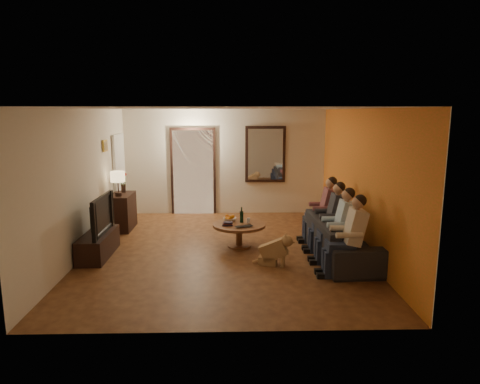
{
  "coord_description": "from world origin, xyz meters",
  "views": [
    {
      "loc": [
        0.09,
        -7.63,
        2.55
      ],
      "look_at": [
        0.3,
        0.3,
        1.05
      ],
      "focal_mm": 32.0,
      "sensor_mm": 36.0,
      "label": 1
    }
  ],
  "objects_px": {
    "tv": "(96,215)",
    "bowl": "(230,219)",
    "table_lamp": "(118,184)",
    "wine_bottle": "(242,215)",
    "person_a": "(351,239)",
    "laptop": "(245,227)",
    "coffee_table": "(239,235)",
    "person_b": "(341,229)",
    "sofa": "(341,238)",
    "person_d": "(325,212)",
    "dog": "(274,249)",
    "tv_stand": "(98,245)",
    "dresser": "(122,212)",
    "person_c": "(332,220)"
  },
  "relations": [
    {
      "from": "person_a",
      "to": "dog",
      "type": "relative_size",
      "value": 2.14
    },
    {
      "from": "person_b",
      "to": "dog",
      "type": "bearing_deg",
      "value": -175.54
    },
    {
      "from": "tv",
      "to": "sofa",
      "type": "distance_m",
      "value": 4.35
    },
    {
      "from": "person_a",
      "to": "person_d",
      "type": "xyz_separation_m",
      "value": [
        0.0,
        1.8,
        0.0
      ]
    },
    {
      "from": "person_a",
      "to": "laptop",
      "type": "bearing_deg",
      "value": 142.12
    },
    {
      "from": "person_b",
      "to": "sofa",
      "type": "bearing_deg",
      "value": 71.57
    },
    {
      "from": "wine_bottle",
      "to": "person_d",
      "type": "bearing_deg",
      "value": 6.21
    },
    {
      "from": "dresser",
      "to": "table_lamp",
      "type": "height_order",
      "value": "table_lamp"
    },
    {
      "from": "sofa",
      "to": "person_b",
      "type": "distance_m",
      "value": 0.41
    },
    {
      "from": "bowl",
      "to": "dog",
      "type": "bearing_deg",
      "value": -59.17
    },
    {
      "from": "dresser",
      "to": "dog",
      "type": "xyz_separation_m",
      "value": [
        3.09,
        -2.33,
        -0.11
      ]
    },
    {
      "from": "table_lamp",
      "to": "wine_bottle",
      "type": "xyz_separation_m",
      "value": [
        2.58,
        -1.0,
        -0.45
      ]
    },
    {
      "from": "sofa",
      "to": "table_lamp",
      "type": "bearing_deg",
      "value": 66.24
    },
    {
      "from": "wine_bottle",
      "to": "laptop",
      "type": "bearing_deg",
      "value": -82.5
    },
    {
      "from": "table_lamp",
      "to": "dresser",
      "type": "bearing_deg",
      "value": 90.0
    },
    {
      "from": "dresser",
      "to": "tv_stand",
      "type": "relative_size",
      "value": 0.7
    },
    {
      "from": "sofa",
      "to": "wine_bottle",
      "type": "xyz_separation_m",
      "value": [
        -1.75,
        0.72,
        0.26
      ]
    },
    {
      "from": "table_lamp",
      "to": "person_c",
      "type": "height_order",
      "value": "table_lamp"
    },
    {
      "from": "coffee_table",
      "to": "bowl",
      "type": "relative_size",
      "value": 3.86
    },
    {
      "from": "coffee_table",
      "to": "dog",
      "type": "bearing_deg",
      "value": -61.25
    },
    {
      "from": "coffee_table",
      "to": "person_d",
      "type": "bearing_deg",
      "value": 9.35
    },
    {
      "from": "person_a",
      "to": "wine_bottle",
      "type": "height_order",
      "value": "person_a"
    },
    {
      "from": "tv",
      "to": "coffee_table",
      "type": "height_order",
      "value": "tv"
    },
    {
      "from": "table_lamp",
      "to": "tv_stand",
      "type": "height_order",
      "value": "table_lamp"
    },
    {
      "from": "tv",
      "to": "dog",
      "type": "xyz_separation_m",
      "value": [
        3.09,
        -0.54,
        -0.48
      ]
    },
    {
      "from": "bowl",
      "to": "laptop",
      "type": "bearing_deg",
      "value": -60.75
    },
    {
      "from": "coffee_table",
      "to": "person_c",
      "type": "bearing_deg",
      "value": -10.72
    },
    {
      "from": "laptop",
      "to": "coffee_table",
      "type": "bearing_deg",
      "value": 88.67
    },
    {
      "from": "tv",
      "to": "bowl",
      "type": "height_order",
      "value": "tv"
    },
    {
      "from": "tv_stand",
      "to": "person_a",
      "type": "distance_m",
      "value": 4.37
    },
    {
      "from": "table_lamp",
      "to": "tv_stand",
      "type": "bearing_deg",
      "value": -90.0
    },
    {
      "from": "coffee_table",
      "to": "wine_bottle",
      "type": "distance_m",
      "value": 0.4
    },
    {
      "from": "tv_stand",
      "to": "laptop",
      "type": "bearing_deg",
      "value": 4.13
    },
    {
      "from": "person_d",
      "to": "tv_stand",
      "type": "bearing_deg",
      "value": -169.95
    },
    {
      "from": "person_c",
      "to": "coffee_table",
      "type": "height_order",
      "value": "person_c"
    },
    {
      "from": "person_d",
      "to": "coffee_table",
      "type": "relative_size",
      "value": 1.2
    },
    {
      "from": "laptop",
      "to": "table_lamp",
      "type": "bearing_deg",
      "value": 131.41
    },
    {
      "from": "person_c",
      "to": "person_b",
      "type": "bearing_deg",
      "value": -90.0
    },
    {
      "from": "person_a",
      "to": "dog",
      "type": "height_order",
      "value": "person_a"
    },
    {
      "from": "tv_stand",
      "to": "person_a",
      "type": "xyz_separation_m",
      "value": [
        4.23,
        -1.05,
        0.39
      ]
    },
    {
      "from": "tv_stand",
      "to": "sofa",
      "type": "height_order",
      "value": "sofa"
    },
    {
      "from": "tv",
      "to": "person_b",
      "type": "distance_m",
      "value": 4.25
    },
    {
      "from": "dresser",
      "to": "wine_bottle",
      "type": "relative_size",
      "value": 2.83
    },
    {
      "from": "person_b",
      "to": "coffee_table",
      "type": "bearing_deg",
      "value": 151.49
    },
    {
      "from": "person_c",
      "to": "tv_stand",
      "type": "bearing_deg",
      "value": -177.98
    },
    {
      "from": "person_b",
      "to": "laptop",
      "type": "bearing_deg",
      "value": 158.11
    },
    {
      "from": "person_c",
      "to": "coffee_table",
      "type": "distance_m",
      "value": 1.77
    },
    {
      "from": "dog",
      "to": "person_d",
      "type": "bearing_deg",
      "value": 64.13
    },
    {
      "from": "person_d",
      "to": "wine_bottle",
      "type": "relative_size",
      "value": 3.87
    },
    {
      "from": "table_lamp",
      "to": "person_c",
      "type": "bearing_deg",
      "value": -18.53
    }
  ]
}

